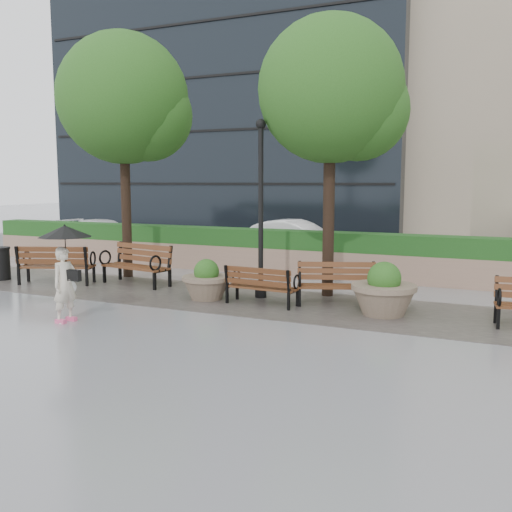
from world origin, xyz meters
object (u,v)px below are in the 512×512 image
at_px(bench_3, 337,293).
at_px(car_right, 296,239).
at_px(bench_0, 57,273).
at_px(planter_left, 207,284).
at_px(planter_right, 384,294).
at_px(lamppost, 261,220).
at_px(trash_bin, 1,264).
at_px(bench_1, 137,273).
at_px(bench_2, 262,294).
at_px(car_left, 105,234).
at_px(pedestrian, 65,264).

height_order(bench_3, car_right, car_right).
relative_size(bench_0, car_right, 0.50).
relative_size(planter_left, planter_right, 0.85).
bearing_deg(car_right, lamppost, -162.05).
height_order(bench_3, trash_bin, bench_3).
relative_size(bench_1, planter_left, 1.85).
distance_m(bench_0, bench_3, 7.84).
bearing_deg(planter_right, car_right, 122.03).
relative_size(bench_2, car_right, 0.40).
distance_m(bench_2, car_right, 8.31).
height_order(lamppost, car_left, lamppost).
bearing_deg(bench_2, bench_3, -150.78).
xyz_separation_m(lamppost, car_left, (-10.25, 6.74, -1.28)).
bearing_deg(bench_1, lamppost, 7.60).
bearing_deg(bench_1, bench_3, 8.18).
distance_m(trash_bin, pedestrian, 6.11).
relative_size(bench_0, trash_bin, 2.37).
relative_size(bench_1, car_right, 0.51).
xyz_separation_m(bench_0, bench_3, (7.81, 0.60, -0.03)).
distance_m(bench_0, pedestrian, 4.66).
bearing_deg(planter_left, bench_0, 178.94).
relative_size(bench_3, lamppost, 0.45).
distance_m(bench_2, lamppost, 1.83).
bearing_deg(lamppost, pedestrian, -124.14).
relative_size(planter_right, pedestrian, 0.70).
height_order(bench_0, bench_1, bench_1).
distance_m(bench_0, planter_left, 4.79).
xyz_separation_m(bench_1, bench_2, (4.17, -0.95, -0.06)).
xyz_separation_m(bench_1, pedestrian, (1.22, -3.99, 0.86)).
bearing_deg(bench_3, planter_right, -46.94).
relative_size(planter_left, lamppost, 0.27).
xyz_separation_m(planter_left, car_right, (-0.70, 7.98, 0.32)).
xyz_separation_m(bench_2, planter_right, (2.76, 0.15, 0.18)).
height_order(bench_1, bench_2, bench_1).
bearing_deg(car_left, bench_1, -133.71).
distance_m(bench_0, car_right, 8.89).
bearing_deg(pedestrian, planter_right, -51.46).
distance_m(planter_left, planter_right, 4.22).
bearing_deg(planter_left, bench_2, -1.58).
distance_m(bench_1, bench_3, 5.74).
bearing_deg(planter_right, bench_2, -176.84).
height_order(bench_3, pedestrian, pedestrian).
relative_size(bench_2, bench_3, 0.89).
xyz_separation_m(bench_3, trash_bin, (-9.76, -0.75, 0.16)).
bearing_deg(bench_0, trash_bin, -16.47).
height_order(bench_1, planter_left, bench_1).
bearing_deg(bench_2, lamppost, -60.55).
distance_m(planter_right, car_right, 9.28).
height_order(trash_bin, car_right, car_right).
bearing_deg(bench_0, bench_2, 158.20).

